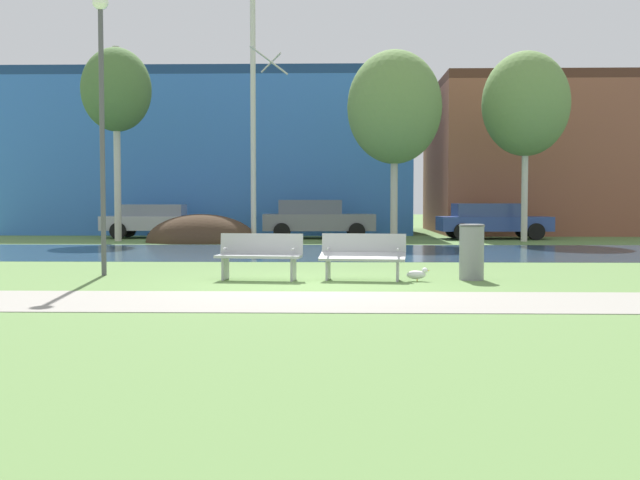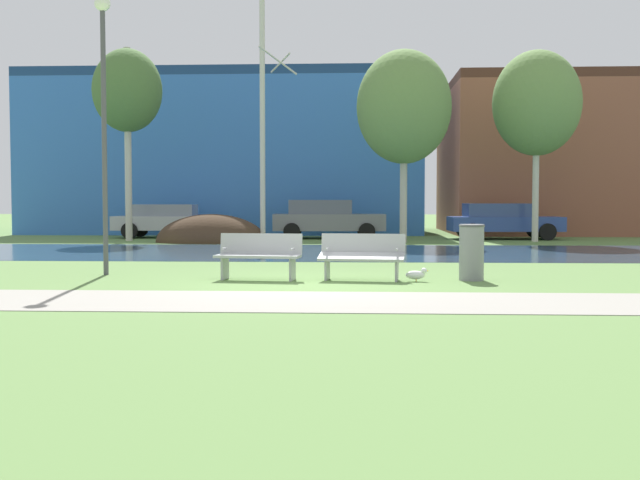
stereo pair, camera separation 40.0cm
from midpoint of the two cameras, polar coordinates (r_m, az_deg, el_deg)
ground_plane at (r=23.84m, az=1.13°, el=-0.70°), size 120.00×120.00×0.00m
paved_path_strip at (r=11.60m, az=-0.77°, el=-4.50°), size 60.00×2.41×0.01m
river_band at (r=22.61m, az=1.03°, el=-0.88°), size 80.00×7.34×0.01m
soil_mound at (r=28.24m, az=-7.54°, el=-0.16°), size 4.00×2.63×2.02m
bench_left at (r=14.77m, az=-3.72°, el=-1.09°), size 1.66×0.75×0.87m
bench_right at (r=14.67m, az=3.87°, el=-1.12°), size 1.66×0.75×0.87m
trash_bin at (r=14.94m, az=11.76°, el=-0.82°), size 0.49×0.49×1.05m
seagull at (r=14.57m, az=7.84°, el=-2.51°), size 0.43×0.16×0.26m
streetlamp at (r=16.36m, az=-14.84°, el=10.53°), size 0.32×0.32×5.57m
birch_far_left at (r=30.00m, az=-13.52°, el=10.50°), size 2.54×2.54×7.11m
birch_left at (r=27.86m, az=-3.76°, el=9.29°), size 1.34×2.25×9.04m
birch_center_left at (r=28.13m, az=6.56°, el=9.61°), size 3.35×3.35×6.82m
birch_center at (r=29.65m, az=15.93°, el=9.57°), size 3.16×3.16×6.91m
parked_van_nearest_silver at (r=31.79m, az=-10.55°, el=1.46°), size 4.64×2.07×1.34m
parked_sedan_second_grey at (r=30.68m, az=0.87°, el=1.60°), size 4.42×2.11×1.52m
parked_hatch_third_blue at (r=30.97m, az=13.53°, el=1.42°), size 4.31×2.14×1.38m
building_blue_store at (r=37.82m, az=-6.17°, el=6.10°), size 17.74×8.66×7.23m
building_brick_low at (r=39.12m, az=20.89°, el=5.59°), size 15.42×9.63×6.91m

